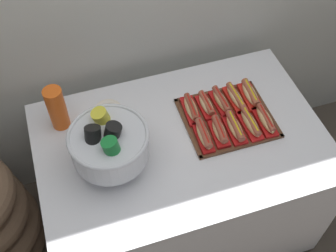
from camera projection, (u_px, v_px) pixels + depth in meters
The scene contains 16 objects.
ground_plane at pixel (178, 218), 2.54m from camera, with size 10.00×10.00×0.00m, color #4C4238.
buffet_table at pixel (180, 182), 2.22m from camera, with size 1.30×0.85×0.78m.
serving_tray at pixel (227, 118), 2.00m from camera, with size 0.41×0.36×0.01m.
hot_dog_0 at pixel (204, 135), 1.90m from camera, with size 0.07×0.18×0.06m.
hot_dog_1 at pixel (219, 131), 1.91m from camera, with size 0.07×0.16×0.06m.
hot_dog_2 at pixel (235, 127), 1.93m from camera, with size 0.07×0.18×0.06m.
hot_dog_3 at pixel (250, 123), 1.94m from camera, with size 0.06×0.18×0.06m.
hot_dog_4 at pixel (265, 120), 1.96m from camera, with size 0.07×0.18×0.06m.
hot_dog_5 at pixel (191, 109), 2.00m from camera, with size 0.07×0.18×0.06m.
hot_dog_6 at pixel (206, 105), 2.01m from camera, with size 0.06×0.15×0.06m.
hot_dog_7 at pixel (221, 101), 2.02m from camera, with size 0.07×0.17×0.06m.
hot_dog_8 at pixel (236, 98), 2.04m from camera, with size 0.07×0.18×0.06m.
hot_dog_9 at pixel (250, 94), 2.05m from camera, with size 0.08×0.18×0.06m.
punch_bowl at pixel (109, 144), 1.74m from camera, with size 0.33×0.33×0.26m.
cup_stack at pixel (57, 108), 1.90m from camera, with size 0.08×0.08×0.22m.
donut at pixel (108, 111), 2.01m from camera, with size 0.13×0.13×0.03m.
Camera 1 is at (-0.41, -1.07, 2.34)m, focal length 45.95 mm.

